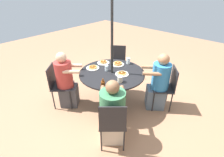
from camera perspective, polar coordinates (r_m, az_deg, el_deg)
ground_plane at (r=3.77m, az=-0.00°, el=-8.24°), size 12.00×12.00×0.00m
patio_table at (r=3.41m, az=-0.00°, el=0.32°), size 1.26×1.26×0.76m
umbrella_pole at (r=3.21m, az=-0.00°, el=7.14°), size 0.05×0.05×2.17m
patio_chair_north at (r=4.42m, az=1.82°, el=5.67°), size 0.56×0.56×0.89m
patio_chair_east at (r=3.64m, az=-17.19°, el=-1.51°), size 0.57×0.57×0.89m
diner_east at (r=3.58m, az=-14.70°, el=-1.16°), size 0.55×0.56×1.17m
patio_chair_south at (r=2.62m, az=0.19°, el=-14.07°), size 0.57×0.57×0.89m
diner_south at (r=2.75m, az=0.15°, el=-11.66°), size 0.61×0.60×1.13m
patio_chair_west at (r=3.58m, az=17.48°, el=-2.18°), size 0.56×0.56×0.89m
diner_west at (r=3.53m, az=14.89°, el=-1.75°), size 0.57×0.59×1.17m
pancake_plate_a at (r=3.73m, az=-2.84°, el=5.30°), size 0.25×0.25×0.05m
pancake_plate_b at (r=3.29m, az=3.24°, el=1.60°), size 0.25×0.25×0.04m
pancake_plate_c at (r=3.65m, az=1.91°, el=4.82°), size 0.25×0.25×0.06m
pancake_plate_d at (r=3.53m, az=-6.31°, el=3.60°), size 0.25×0.25×0.05m
syrup_bottle at (r=2.86m, az=-2.97°, el=-1.89°), size 0.09×0.07×0.16m
coffee_cup at (r=3.02m, az=2.65°, el=-0.18°), size 0.10×0.10×0.11m
drinking_glass_a at (r=3.39m, az=-1.78°, el=3.40°), size 0.07×0.07×0.11m
drinking_glass_b at (r=3.69m, az=5.33°, el=5.75°), size 0.08×0.08×0.13m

